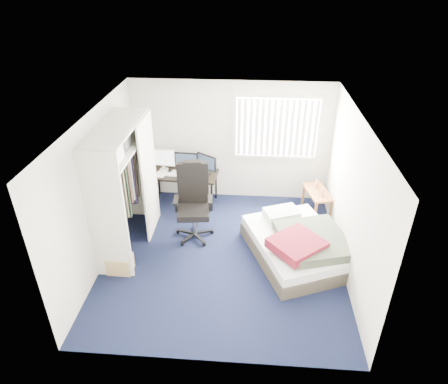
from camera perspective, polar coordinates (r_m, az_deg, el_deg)
ground at (r=7.00m, az=-0.13°, el=-9.13°), size 4.20×4.20×0.00m
room_shell at (r=6.16m, az=-0.14°, el=1.81°), size 4.20×4.20×4.20m
window_assembly at (r=7.98m, az=7.57°, el=9.08°), size 1.72×0.09×1.32m
closet at (r=6.79m, az=-14.18°, el=2.16°), size 0.64×1.84×2.22m
desk at (r=8.18m, az=-5.76°, el=2.98°), size 1.43×0.74×1.14m
office_chair at (r=7.24m, az=-4.36°, el=-2.41°), size 0.74×0.74×1.43m
footstool at (r=8.12m, az=-3.08°, el=-1.39°), size 0.37×0.33×0.25m
nightstand at (r=8.04m, az=13.24°, el=-0.29°), size 0.56×0.84×0.71m
bed at (r=6.94m, az=10.59°, el=-7.38°), size 1.97×2.22×0.61m
pine_box at (r=6.84m, az=-14.61°, el=-9.88°), size 0.40×0.30×0.29m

